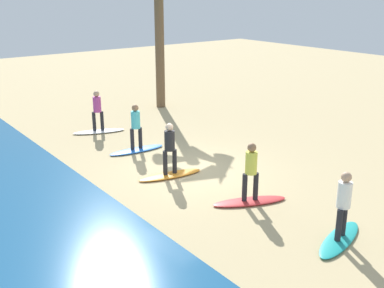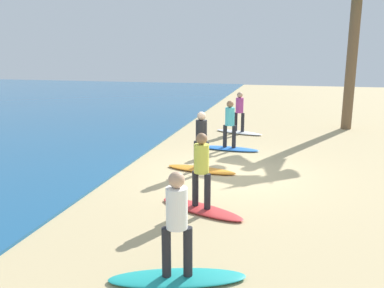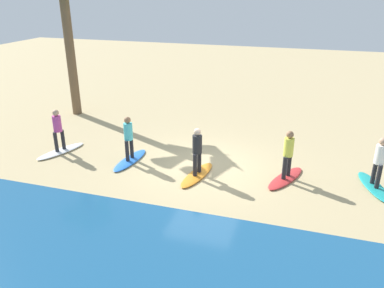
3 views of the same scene
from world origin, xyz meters
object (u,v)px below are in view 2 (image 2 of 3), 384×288
Objects in this scene: surfer_red at (201,165)px; surfer_orange at (201,136)px; surfer_white at (240,109)px; surfer_blue at (230,121)px; surfboard_teal at (177,278)px; surfboard_blue at (229,149)px; surfboard_red at (201,209)px; surfboard_orange at (201,169)px; surfboard_white at (239,132)px; surfer_teal at (177,217)px.

surfer_orange is at bearing 12.55° from surfer_red.
surfer_blue is at bearing -179.25° from surfer_white.
surfboard_teal is 1.28× the size of surfer_white.
surfboard_teal and surfboard_blue have the same top height.
surfboard_red is at bearing -177.53° from surfer_blue.
surfboard_teal is 8.39m from surfboard_blue.
surfer_white is (2.95, 0.04, 0.00)m from surfer_blue.
surfboard_red is 2.98m from surfboard_orange.
surfer_blue is (0.00, -0.00, 0.99)m from surfboard_blue.
surfboard_blue is 1.00× the size of surfboard_white.
surfboard_blue is (2.71, -0.40, 0.00)m from surfboard_orange.
surfer_orange is (5.66, 0.89, 0.99)m from surfboard_teal.
surfboard_orange is at bearing -93.58° from surfer_orange.
surfboard_blue is at bearing 2.47° from surfer_red.
surfer_white is at bearing 0.75° from surfer_blue.
surfer_white reaches higher than surfboard_red.
surfer_red is 8.63m from surfboard_white.
surfboard_teal is 1.28× the size of surfer_teal.
surfer_orange is (2.90, 0.65, 0.00)m from surfer_red.
surfer_red is 0.78× the size of surfboard_orange.
surfer_blue is at bearing -88.25° from surfboard_orange.
surfboard_white is (11.32, 0.52, -0.99)m from surfer_teal.
surfboard_blue is at bearing 90.00° from surfer_blue.
surfer_white is at bearing -104.20° from surfboard_teal.
surfer_orange is at bearing -54.23° from surfboard_red.
surfer_white is (8.56, 0.28, 0.99)m from surfboard_red.
surfer_blue is 3.11m from surfboard_white.
surfboard_white is at bearing -64.91° from surfboard_red.
surfboard_white is 1.28× the size of surfer_white.
surfer_red is 1.00× the size of surfer_blue.
surfer_blue and surfer_white have the same top height.
surfer_red reaches higher than surfboard_orange.
surfboard_blue is 3.11m from surfer_white.
surfboard_teal is at bearing -177.35° from surfer_white.
surfboard_blue is at bearing 3.32° from surfer_teal.
surfboard_teal is 1.00× the size of surfboard_blue.
surfer_orange and surfer_blue have the same top height.
surfer_teal reaches higher than surfboard_red.
surfboard_red is at bearing -101.82° from surfboard_teal.
surfboard_red is at bearing 97.23° from surfboard_blue.
surfer_orange is at bearing 86.26° from surfboard_blue.
surfboard_white is at bearing -83.46° from surfboard_orange.
surfer_orange is 1.00× the size of surfer_white.
surfer_blue is (5.61, 0.24, 0.00)m from surfer_red.
surfer_white reaches higher than surfboard_white.
surfboard_red and surfboard_white have the same top height.
surfboard_orange is 1.28× the size of surfer_white.
surfboard_orange and surfboard_blue have the same top height.
surfer_teal is 11.34m from surfer_white.
surfboard_white is at bearing 2.65° from surfer_teal.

